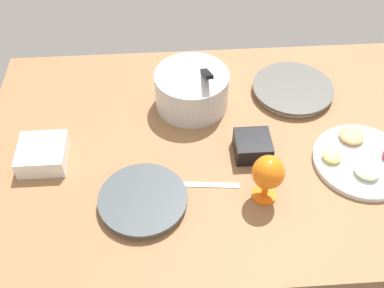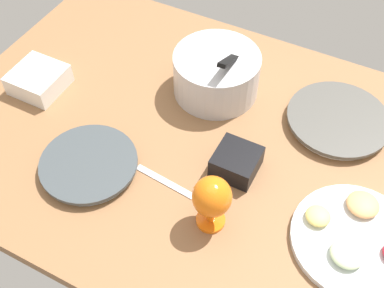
# 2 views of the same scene
# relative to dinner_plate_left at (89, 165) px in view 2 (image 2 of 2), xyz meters

# --- Properties ---
(ground_plane) EXTENTS (1.60, 1.04, 0.04)m
(ground_plane) POSITION_rel_dinner_plate_left_xyz_m (0.27, 0.23, -0.04)
(ground_plane) COLOR #8C603D
(dinner_plate_left) EXTENTS (0.26, 0.26, 0.03)m
(dinner_plate_left) POSITION_rel_dinner_plate_left_xyz_m (0.00, 0.00, 0.00)
(dinner_plate_left) COLOR silver
(dinner_plate_left) RESTS_ON ground_plane
(dinner_plate_right) EXTENTS (0.30, 0.30, 0.03)m
(dinner_plate_right) POSITION_rel_dinner_plate_left_xyz_m (0.55, 0.46, 0.00)
(dinner_plate_right) COLOR silver
(dinner_plate_right) RESTS_ON ground_plane
(mixing_bowl) EXTENTS (0.26, 0.26, 0.20)m
(mixing_bowl) POSITION_rel_dinner_plate_left_xyz_m (0.17, 0.43, 0.06)
(mixing_bowl) COLOR silver
(mixing_bowl) RESTS_ON ground_plane
(fruit_platter) EXTENTS (0.31, 0.31, 0.05)m
(fruit_platter) POSITION_rel_dinner_plate_left_xyz_m (0.70, 0.11, -0.00)
(fruit_platter) COLOR silver
(fruit_platter) RESTS_ON ground_plane
(hurricane_glass_orange) EXTENTS (0.10, 0.10, 0.16)m
(hurricane_glass_orange) POSITION_rel_dinner_plate_left_xyz_m (0.36, 0.00, 0.09)
(hurricane_glass_orange) COLOR orange
(hurricane_glass_orange) RESTS_ON ground_plane
(square_bowl_black) EXTENTS (0.11, 0.11, 0.06)m
(square_bowl_black) POSITION_rel_dinner_plate_left_xyz_m (0.35, 0.18, 0.02)
(square_bowl_black) COLOR black
(square_bowl_black) RESTS_ON ground_plane
(square_bowl_white) EXTENTS (0.15, 0.15, 0.06)m
(square_bowl_white) POSITION_rel_dinner_plate_left_xyz_m (-0.32, 0.19, 0.02)
(square_bowl_white) COLOR white
(square_bowl_white) RESTS_ON ground_plane
(fork_by_left_plate) EXTENTS (0.18, 0.04, 0.01)m
(fork_by_left_plate) POSITION_rel_dinner_plate_left_xyz_m (0.20, 0.05, -0.01)
(fork_by_left_plate) COLOR silver
(fork_by_left_plate) RESTS_ON ground_plane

